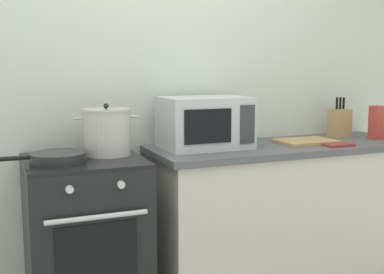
% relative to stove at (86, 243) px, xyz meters
% --- Properties ---
extents(back_wall, '(4.40, 0.10, 2.50)m').
position_rel_stove_xyz_m(back_wall, '(0.65, 0.37, 0.79)').
color(back_wall, silver).
rests_on(back_wall, ground_plane).
extents(lower_cabinet_right, '(1.64, 0.56, 0.88)m').
position_rel_stove_xyz_m(lower_cabinet_right, '(1.25, 0.02, -0.02)').
color(lower_cabinet_right, beige).
rests_on(lower_cabinet_right, ground_plane).
extents(countertop_right, '(1.70, 0.60, 0.04)m').
position_rel_stove_xyz_m(countertop_right, '(1.25, 0.02, 0.44)').
color(countertop_right, '#59595E').
rests_on(countertop_right, lower_cabinet_right).
extents(stove, '(0.60, 0.64, 0.92)m').
position_rel_stove_xyz_m(stove, '(0.00, 0.00, 0.00)').
color(stove, black).
rests_on(stove, ground_plane).
extents(stock_pot, '(0.34, 0.26, 0.28)m').
position_rel_stove_xyz_m(stock_pot, '(0.14, 0.06, 0.59)').
color(stock_pot, beige).
rests_on(stock_pot, stove).
extents(frying_pan, '(0.48, 0.28, 0.05)m').
position_rel_stove_xyz_m(frying_pan, '(-0.14, -0.05, 0.48)').
color(frying_pan, '#28282B').
rests_on(frying_pan, stove).
extents(microwave, '(0.50, 0.37, 0.30)m').
position_rel_stove_xyz_m(microwave, '(0.73, 0.08, 0.61)').
color(microwave, silver).
rests_on(microwave, countertop_right).
extents(cutting_board, '(0.36, 0.26, 0.02)m').
position_rel_stove_xyz_m(cutting_board, '(1.39, 0.00, 0.47)').
color(cutting_board, tan).
rests_on(cutting_board, countertop_right).
extents(knife_block, '(0.13, 0.10, 0.27)m').
position_rel_stove_xyz_m(knife_block, '(1.76, 0.14, 0.56)').
color(knife_block, tan).
rests_on(knife_block, countertop_right).
extents(pasta_box, '(0.08, 0.08, 0.22)m').
position_rel_stove_xyz_m(pasta_box, '(1.93, -0.03, 0.57)').
color(pasta_box, '#B73D33').
rests_on(pasta_box, countertop_right).
extents(oven_mitt, '(0.18, 0.14, 0.02)m').
position_rel_stove_xyz_m(oven_mitt, '(1.49, -0.16, 0.47)').
color(oven_mitt, '#993333').
rests_on(oven_mitt, countertop_right).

